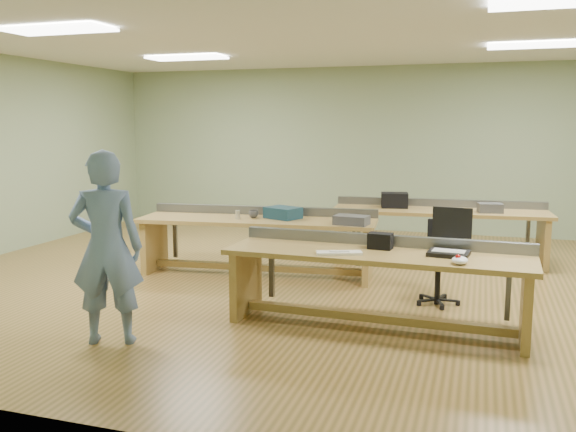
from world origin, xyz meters
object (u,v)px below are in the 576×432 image
(workbench_mid, at_px, (258,232))
(camera_bag, at_px, (380,241))
(workbench_front, at_px, (377,271))
(drinks_can, at_px, (238,215))
(mug, at_px, (254,214))
(task_chair, at_px, (439,274))
(parts_bin_grey, at_px, (351,220))
(person, at_px, (107,248))
(workbench_back, at_px, (439,222))
(parts_bin_teal, at_px, (283,213))
(laptop_base, at_px, (449,253))

(workbench_mid, distance_m, camera_bag, 2.37)
(workbench_front, xyz_separation_m, drinks_can, (-2.05, 1.45, 0.25))
(camera_bag, height_order, mug, camera_bag)
(workbench_mid, distance_m, task_chair, 2.46)
(task_chair, bearing_deg, camera_bag, -105.50)
(camera_bag, distance_m, drinks_can, 2.44)
(workbench_mid, xyz_separation_m, parts_bin_grey, (1.27, -0.13, 0.24))
(person, bearing_deg, workbench_back, -142.91)
(camera_bag, bearing_deg, drinks_can, 152.27)
(parts_bin_teal, xyz_separation_m, mug, (-0.38, -0.07, -0.02))
(person, bearing_deg, workbench_front, -174.31)
(camera_bag, height_order, drinks_can, camera_bag)
(parts_bin_teal, bearing_deg, laptop_base, -37.26)
(camera_bag, relative_size, task_chair, 0.25)
(laptop_base, height_order, mug, mug)
(person, distance_m, mug, 2.81)
(workbench_front, xyz_separation_m, camera_bag, (0.01, 0.14, 0.27))
(workbench_back, xyz_separation_m, camera_bag, (-0.36, -3.02, 0.27))
(workbench_front, xyz_separation_m, task_chair, (0.53, 1.00, -0.22))
(task_chair, bearing_deg, workbench_front, -102.18)
(workbench_front, relative_size, workbench_mid, 0.94)
(workbench_mid, relative_size, drinks_can, 28.13)
(task_chair, relative_size, drinks_can, 8.12)
(laptop_base, relative_size, drinks_can, 3.30)
(laptop_base, height_order, camera_bag, camera_bag)
(workbench_front, relative_size, mug, 23.39)
(parts_bin_teal, bearing_deg, workbench_back, 38.05)
(workbench_front, distance_m, mug, 2.51)
(camera_bag, height_order, parts_bin_grey, camera_bag)
(parts_bin_teal, relative_size, mug, 3.34)
(parts_bin_grey, relative_size, drinks_can, 3.64)
(camera_bag, bearing_deg, task_chair, 63.55)
(task_chair, distance_m, parts_bin_teal, 2.21)
(camera_bag, xyz_separation_m, task_chair, (0.52, 0.86, -0.50))
(workbench_back, distance_m, task_chair, 2.18)
(workbench_front, relative_size, camera_bag, 12.73)
(workbench_back, bearing_deg, laptop_base, -88.85)
(workbench_front, bearing_deg, workbench_mid, 140.42)
(workbench_back, xyz_separation_m, mug, (-2.26, -1.54, 0.24))
(task_chair, xyz_separation_m, drinks_can, (-2.58, 0.46, 0.47))
(workbench_back, distance_m, person, 5.05)
(workbench_front, height_order, person, person)
(workbench_front, xyz_separation_m, person, (-2.23, -1.17, 0.32))
(person, xyz_separation_m, parts_bin_teal, (0.72, 2.85, -0.05))
(mug, bearing_deg, laptop_base, -31.80)
(workbench_front, xyz_separation_m, laptop_base, (0.67, 0.03, 0.21))
(workbench_front, xyz_separation_m, parts_bin_grey, (-0.56, 1.48, 0.25))
(workbench_mid, xyz_separation_m, task_chair, (2.37, -0.61, -0.23))
(workbench_front, relative_size, parts_bin_grey, 7.23)
(workbench_mid, xyz_separation_m, parts_bin_teal, (0.32, 0.08, 0.26))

